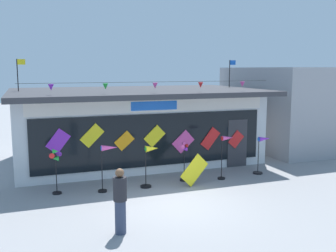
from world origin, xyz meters
The scene contains 11 objects.
ground_plane centered at (0.00, 0.00, 0.00)m, with size 80.00×80.00×0.00m, color gray.
kite_shop_building centered at (0.49, 6.22, 1.62)m, with size 10.61×6.82×4.53m.
wind_spinner_far_left centered at (-3.28, 2.20, 1.06)m, with size 0.42×0.30×1.53m.
wind_spinner_left centered at (-1.62, 1.92, 1.20)m, with size 0.70×0.30×1.60m.
wind_spinner_center_left centered at (-0.14, 1.91, 1.01)m, with size 0.67×0.39×1.48m.
wind_spinner_center_right centered at (1.25, 2.15, 0.92)m, with size 0.36×0.32×1.48m.
wind_spinner_right centered at (2.81, 1.90, 1.19)m, with size 0.62×0.28×1.65m.
wind_spinner_far_right centered at (4.52, 2.08, 0.95)m, with size 0.71×0.38×1.48m.
person_mid_plaza centered at (-2.02, -1.54, 0.86)m, with size 0.34×0.34×1.68m.
display_kite_on_ground centered at (1.35, 1.47, 0.57)m, with size 0.58×0.03×1.05m, color yellow.
neighbour_building centered at (9.63, 6.28, 2.08)m, with size 6.20×6.55×4.17m, color #99999E.
Camera 1 is at (-4.08, -10.62, 4.10)m, focal length 41.35 mm.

